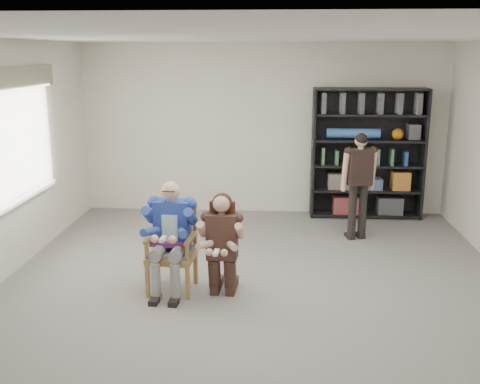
# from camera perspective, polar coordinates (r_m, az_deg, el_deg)

# --- Properties ---
(room_shell) EXTENTS (6.00, 7.00, 2.80)m
(room_shell) POSITION_cam_1_polar(r_m,az_deg,el_deg) (5.91, 1.57, 1.86)
(room_shell) COLOR silver
(room_shell) RESTS_ON ground
(floor) EXTENTS (6.00, 7.00, 0.01)m
(floor) POSITION_cam_1_polar(r_m,az_deg,el_deg) (6.35, 1.49, -10.59)
(floor) COLOR slate
(floor) RESTS_ON ground
(window_left) EXTENTS (0.16, 2.00, 1.75)m
(window_left) POSITION_cam_1_polar(r_m,az_deg,el_deg) (7.54, -21.25, 5.34)
(window_left) COLOR white
(window_left) RESTS_ON room_shell
(armchair) EXTENTS (0.61, 0.59, 0.98)m
(armchair) POSITION_cam_1_polar(r_m,az_deg,el_deg) (6.38, -6.98, -5.80)
(armchair) COLOR #A1733F
(armchair) RESTS_ON floor
(seated_man) EXTENTS (0.60, 0.80, 1.28)m
(seated_man) POSITION_cam_1_polar(r_m,az_deg,el_deg) (6.33, -7.02, -4.54)
(seated_man) COLOR navy
(seated_man) RESTS_ON floor
(kneeling_woman) EXTENTS (0.54, 0.82, 1.17)m
(kneeling_woman) POSITION_cam_1_polar(r_m,az_deg,el_deg) (6.16, -1.87, -5.51)
(kneeling_woman) COLOR #3A241D
(kneeling_woman) RESTS_ON floor
(bookshelf) EXTENTS (1.80, 0.38, 2.10)m
(bookshelf) POSITION_cam_1_polar(r_m,az_deg,el_deg) (9.31, 12.84, 3.80)
(bookshelf) COLOR black
(bookshelf) RESTS_ON floor
(standing_man) EXTENTS (0.54, 0.39, 1.56)m
(standing_man) POSITION_cam_1_polar(r_m,az_deg,el_deg) (8.18, 11.97, 0.52)
(standing_man) COLOR black
(standing_man) RESTS_ON floor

